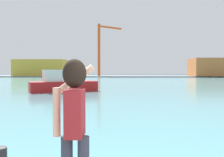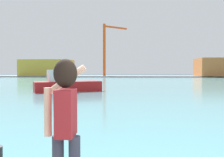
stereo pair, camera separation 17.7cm
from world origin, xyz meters
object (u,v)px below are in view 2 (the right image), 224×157
at_px(person_photographer, 65,116).
at_px(warehouse_left, 47,68).
at_px(boat_moored, 66,84).
at_px(port_crane, 107,45).
at_px(warehouse_right, 212,67).

xyz_separation_m(person_photographer, warehouse_left, (-28.48, 86.88, 1.63)).
distance_m(boat_moored, port_crane, 66.82).
xyz_separation_m(warehouse_right, port_crane, (-37.06, 2.68, 8.21)).
height_order(boat_moored, warehouse_right, warehouse_right).
bearing_deg(boat_moored, port_crane, 64.50).
bearing_deg(person_photographer, warehouse_right, -19.25).
xyz_separation_m(warehouse_left, warehouse_right, (58.81, -0.97, 0.18)).
xyz_separation_m(person_photographer, port_crane, (-6.73, 88.58, 10.02)).
bearing_deg(warehouse_right, warehouse_left, 179.05).
bearing_deg(warehouse_left, boat_moored, -70.39).
bearing_deg(boat_moored, warehouse_right, 33.92).
bearing_deg(port_crane, boat_moored, -89.03).
bearing_deg(port_crane, warehouse_right, -4.14).
bearing_deg(port_crane, warehouse_left, -175.52).
bearing_deg(warehouse_right, boat_moored, -119.61).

